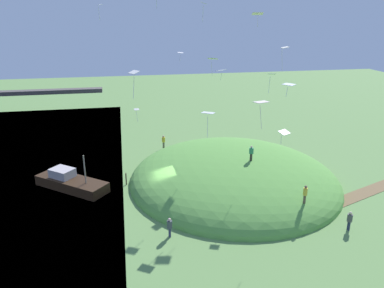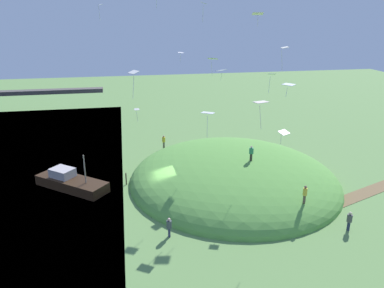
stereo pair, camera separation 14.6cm
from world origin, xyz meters
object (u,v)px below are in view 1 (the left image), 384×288
at_px(person_on_hilltop, 170,225).
at_px(kite_2, 180,53).
at_px(kite_3, 137,111).
at_px(kite_4, 204,4).
at_px(kite_5, 213,59).
at_px(kite_9, 134,74).
at_px(boat_on_lake, 70,182).
at_px(kite_8, 100,6).
at_px(kite_7, 289,85).
at_px(kite_13, 285,49).
at_px(person_near_shore, 350,219).
at_px(kite_14, 208,114).
at_px(kite_12, 258,14).
at_px(kite_1, 284,133).
at_px(kite_11, 271,76).
at_px(person_with_child, 305,192).
at_px(mooring_post, 126,179).
at_px(person_walking_path, 251,151).
at_px(kite_10, 261,103).
at_px(person_watching_kites, 163,140).
at_px(kite_6, 221,71).

relative_size(person_on_hilltop, kite_2, 1.46).
xyz_separation_m(kite_3, kite_4, (6.89, -5.71, 11.94)).
distance_m(kite_5, kite_9, 10.94).
xyz_separation_m(boat_on_lake, kite_8, (4.35, 5.04, 18.05)).
bearing_deg(kite_2, kite_7, -62.82).
xyz_separation_m(kite_3, kite_13, (12.77, -12.51, 8.10)).
bearing_deg(kite_8, kite_5, -27.67).
xyz_separation_m(person_near_shore, kite_9, (-17.82, 5.38, 12.25)).
xyz_separation_m(kite_2, kite_14, (0.56, -12.19, -4.22)).
relative_size(person_on_hilltop, kite_12, 1.19).
bearing_deg(person_near_shore, kite_1, 69.53).
bearing_deg(kite_11, person_with_child, -85.59).
xyz_separation_m(kite_12, mooring_post, (-14.89, -1.67, -17.28)).
bearing_deg(kite_12, kite_13, -92.67).
xyz_separation_m(person_walking_path, kite_9, (-12.15, -4.65, 9.28)).
height_order(person_near_shore, kite_10, kite_10).
bearing_deg(kite_3, kite_12, -17.30).
bearing_deg(kite_8, person_watching_kites, 20.00).
xyz_separation_m(kite_2, kite_3, (-5.40, 0.16, -6.70)).
height_order(person_watching_kites, kite_1, kite_1).
bearing_deg(kite_10, kite_6, 90.01).
height_order(kite_8, kite_11, kite_8).
bearing_deg(kite_2, person_walking_path, -54.10).
bearing_deg(kite_14, person_on_hilltop, -133.27).
bearing_deg(kite_1, person_watching_kites, 113.03).
xyz_separation_m(boat_on_lake, kite_2, (13.11, 5.34, 12.96)).
xyz_separation_m(kite_12, kite_14, (-7.20, -8.24, -8.53)).
bearing_deg(kite_11, kite_5, 160.41).
relative_size(kite_2, kite_11, 0.63).
bearing_deg(kite_10, kite_11, 63.54).
height_order(person_on_hilltop, person_with_child, person_with_child).
xyz_separation_m(kite_3, kite_11, (13.46, -8.31, 5.09)).
bearing_deg(kite_4, kite_8, 152.85).
relative_size(kite_1, kite_3, 0.75).
bearing_deg(kite_4, kite_7, -56.07).
bearing_deg(kite_4, kite_14, -98.03).
bearing_deg(kite_10, person_on_hilltop, -179.26).
xyz_separation_m(kite_7, kite_11, (0.81, 5.94, -0.16)).
xyz_separation_m(person_on_hilltop, person_with_child, (12.41, 0.47, 1.71)).
bearing_deg(kite_10, mooring_post, 134.84).
bearing_deg(kite_3, kite_2, -1.68).
height_order(person_near_shore, person_watching_kites, person_watching_kites).
height_order(person_on_hilltop, kite_2, kite_2).
height_order(kite_8, kite_10, kite_8).
bearing_deg(kite_4, kite_1, -68.05).
bearing_deg(kite_3, kite_8, -172.30).
distance_m(kite_13, kite_14, 8.83).
distance_m(kite_4, kite_10, 13.64).
relative_size(person_near_shore, kite_8, 1.08).
bearing_deg(kite_4, kite_9, -134.11).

